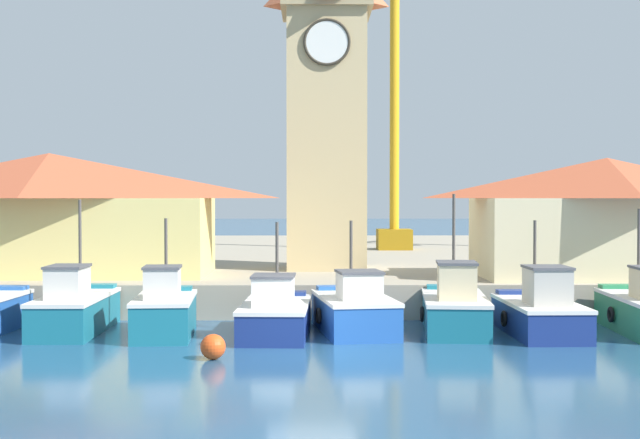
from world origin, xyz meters
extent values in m
plane|color=navy|center=(0.00, 0.00, 0.00)|extent=(300.00, 300.00, 0.00)
cube|color=#9E937F|center=(0.00, 26.42, 0.62)|extent=(120.00, 40.00, 1.23)
cube|color=#2356A8|center=(-10.55, 5.58, 1.19)|extent=(1.66, 0.67, 0.24)
cube|color=#196B7F|center=(-7.60, 3.79, 0.54)|extent=(1.82, 5.08, 1.08)
cube|color=#196B7F|center=(-7.59, 6.07, 1.20)|extent=(1.53, 0.61, 0.24)
cube|color=silver|center=(-7.60, 3.79, 1.13)|extent=(1.88, 5.14, 0.12)
cube|color=beige|center=(-7.61, 2.90, 1.67)|extent=(1.09, 1.53, 0.95)
cube|color=#4C4C51|center=(-7.61, 2.90, 2.18)|extent=(1.17, 1.61, 0.08)
cylinder|color=#4C4742|center=(-7.60, 4.42, 2.72)|extent=(0.10, 0.10, 3.07)
torus|color=black|center=(-8.58, 4.05, 0.54)|extent=(0.12, 0.52, 0.52)
cube|color=#196B7F|center=(-4.60, 3.02, 0.56)|extent=(2.00, 4.21, 1.13)
cube|color=#196B7F|center=(-4.73, 4.81, 1.25)|extent=(1.50, 0.70, 0.24)
cube|color=silver|center=(-4.60, 3.02, 1.18)|extent=(2.06, 4.27, 0.12)
cube|color=beige|center=(-4.55, 2.30, 1.70)|extent=(1.12, 1.30, 0.93)
cube|color=#4C4C51|center=(-4.55, 2.30, 2.20)|extent=(1.20, 1.38, 0.08)
cylinder|color=#4C4742|center=(-4.64, 3.53, 2.45)|extent=(0.10, 0.10, 2.43)
torus|color=black|center=(-5.56, 3.16, 0.56)|extent=(0.16, 0.53, 0.52)
cube|color=navy|center=(-1.13, 3.01, 0.46)|extent=(2.20, 4.86, 0.92)
cube|color=navy|center=(-1.04, 5.15, 1.04)|extent=(1.73, 0.67, 0.24)
cube|color=silver|center=(-1.13, 3.01, 0.97)|extent=(2.26, 4.93, 0.12)
cube|color=silver|center=(-1.16, 2.17, 1.47)|extent=(1.26, 1.48, 0.88)
cube|color=#4C4C51|center=(-1.16, 2.17, 1.95)|extent=(1.35, 1.57, 0.08)
cylinder|color=#4C4742|center=(-1.10, 3.60, 2.29)|extent=(0.10, 0.10, 2.52)
torus|color=black|center=(-2.20, 3.29, 0.46)|extent=(0.14, 0.52, 0.52)
cube|color=#2356A8|center=(1.37, 3.62, 0.53)|extent=(2.72, 4.87, 1.06)
cube|color=#2356A8|center=(1.08, 5.66, 1.18)|extent=(1.85, 0.84, 0.24)
cube|color=silver|center=(1.37, 3.62, 1.11)|extent=(2.79, 4.93, 0.12)
cube|color=beige|center=(1.49, 2.82, 1.57)|extent=(1.44, 1.55, 0.81)
cube|color=#4C4C51|center=(1.49, 2.82, 2.01)|extent=(1.53, 1.64, 0.08)
cylinder|color=#4C4742|center=(1.29, 4.19, 2.37)|extent=(0.10, 0.10, 2.41)
torus|color=black|center=(0.22, 3.69, 0.53)|extent=(0.19, 0.53, 0.52)
cube|color=#196B7F|center=(4.63, 3.77, 0.52)|extent=(2.39, 5.14, 1.04)
cube|color=#196B7F|center=(4.84, 6.00, 1.16)|extent=(1.68, 0.75, 0.24)
cube|color=silver|center=(4.63, 3.77, 1.09)|extent=(2.46, 5.20, 0.12)
cube|color=beige|center=(4.55, 2.91, 1.70)|extent=(1.29, 1.60, 1.10)
cube|color=#4C4C51|center=(4.55, 2.91, 2.29)|extent=(1.38, 1.68, 0.08)
cylinder|color=#4C4742|center=(4.69, 4.39, 2.80)|extent=(0.10, 0.10, 3.30)
torus|color=black|center=(3.62, 4.12, 0.52)|extent=(0.17, 0.53, 0.52)
cube|color=navy|center=(7.22, 3.15, 0.47)|extent=(2.09, 4.86, 0.94)
cube|color=navy|center=(7.18, 5.31, 1.06)|extent=(1.71, 0.63, 0.24)
cube|color=silver|center=(7.22, 3.15, 0.99)|extent=(2.15, 4.92, 0.12)
cube|color=#B2ADA3|center=(7.23, 2.30, 1.60)|extent=(1.23, 1.47, 1.10)
cube|color=#4C4C51|center=(7.23, 2.30, 2.19)|extent=(1.31, 1.55, 0.08)
cylinder|color=#4C4742|center=(7.20, 3.75, 2.32)|extent=(0.10, 0.10, 2.54)
torus|color=black|center=(6.13, 3.37, 0.47)|extent=(0.13, 0.52, 0.52)
cube|color=#237A4C|center=(10.79, 5.77, 1.20)|extent=(1.59, 0.67, 0.24)
cylinder|color=#4C4742|center=(10.71, 4.14, 2.57)|extent=(0.10, 0.10, 2.78)
torus|color=black|center=(9.70, 3.81, 0.54)|extent=(0.14, 0.52, 0.52)
cube|color=tan|center=(0.64, 13.65, 6.73)|extent=(3.34, 3.34, 10.99)
cube|color=tan|center=(0.64, 13.65, 12.38)|extent=(3.84, 3.84, 0.30)
cylinder|color=white|center=(0.64, 11.92, 10.71)|extent=(1.84, 0.12, 1.84)
torus|color=#332D23|center=(0.64, 11.88, 10.71)|extent=(1.96, 0.12, 1.96)
cube|color=#E5D17A|center=(-10.44, 10.68, 2.77)|extent=(12.63, 5.10, 3.06)
pyramid|color=#B25133|center=(-10.44, 10.68, 5.19)|extent=(13.03, 5.50, 1.79)
cube|color=beige|center=(11.48, 9.63, 2.77)|extent=(9.80, 5.22, 3.06)
pyramid|color=#B25133|center=(11.48, 9.63, 5.08)|extent=(10.20, 5.62, 1.56)
cube|color=#976E11|center=(4.90, 27.54, 1.83)|extent=(2.00, 2.00, 1.20)
cylinder|color=gold|center=(4.90, 27.54, 11.40)|extent=(0.56, 0.56, 17.93)
sphere|color=#E54C19|center=(-2.64, -1.10, 0.34)|extent=(0.68, 0.68, 0.68)
camera|label=1|loc=(-0.01, -24.82, 4.36)|focal=50.00mm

